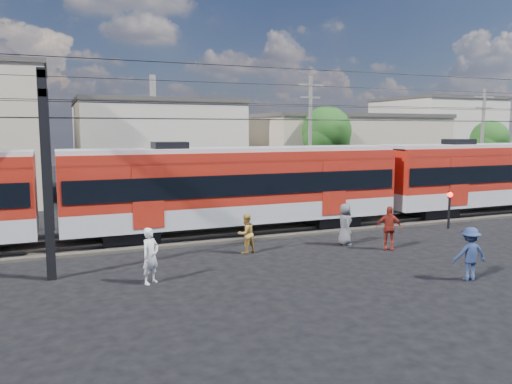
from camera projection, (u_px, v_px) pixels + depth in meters
ground at (361, 275)px, 17.39m from camera, size 120.00×120.00×0.00m
track_bed at (269, 230)px, 24.73m from camera, size 70.00×3.40×0.12m
rail_near at (275, 231)px, 24.03m from camera, size 70.00×0.12×0.12m
rail_far at (263, 225)px, 25.41m from camera, size 70.00×0.12×0.12m
commuter_train at (241, 185)px, 23.89m from camera, size 50.30×3.08×4.17m
catenary at (80, 127)px, 20.86m from camera, size 70.00×9.30×7.52m
building_midwest at (154, 146)px, 40.99m from camera, size 12.24×12.24×7.30m
building_mideast at (341, 151)px, 44.29m from camera, size 16.32×10.20×6.30m
building_east at (434, 138)px, 53.09m from camera, size 10.20×10.20×8.30m
utility_pole_mid at (310, 137)px, 32.85m from camera, size 1.80×0.24×8.50m
utility_pole_east at (482, 139)px, 37.22m from camera, size 1.80×0.24×8.00m
tree_near at (328, 134)px, 36.87m from camera, size 3.82×3.64×6.72m
tree_far at (490, 142)px, 41.66m from camera, size 3.36×3.12×5.76m
pedestrian_a at (150, 256)px, 16.30m from camera, size 0.81×0.75×1.85m
pedestrian_b at (246, 234)px, 20.30m from camera, size 0.94×0.82×1.63m
pedestrian_c at (470, 254)px, 16.67m from camera, size 1.28×0.92×1.80m
pedestrian_d at (389, 228)px, 20.89m from camera, size 1.17×0.94×1.85m
pedestrian_e at (345, 224)px, 21.73m from camera, size 0.77×1.00×1.83m
car_silver at (495, 189)px, 36.15m from camera, size 4.28×1.87×1.43m
crossing_signal at (449, 203)px, 25.31m from camera, size 0.28×0.28×1.92m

